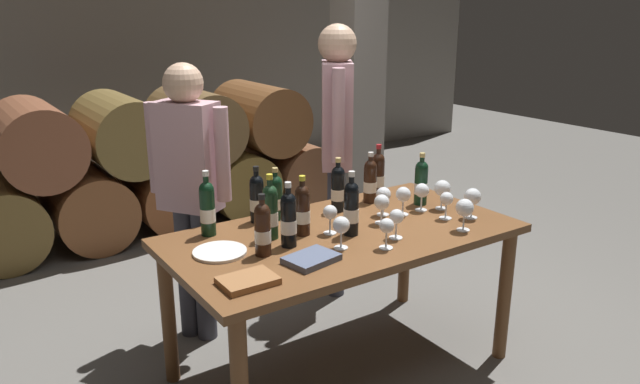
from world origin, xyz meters
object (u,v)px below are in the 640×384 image
at_px(wine_glass_5, 403,195).
at_px(wine_glass_9, 397,218).
at_px(wine_bottle_3, 257,198).
at_px(wine_bottle_7, 289,219).
at_px(wine_bottle_9, 302,209).
at_px(dining_table, 343,249).
at_px(tasting_notebook, 311,259).
at_px(wine_glass_8, 387,227).
at_px(taster_seated_left, 190,181).
at_px(wine_bottle_5, 270,211).
at_px(wine_bottle_11, 263,229).
at_px(wine_glass_11, 473,197).
at_px(wine_glass_0, 447,200).
at_px(wine_glass_4, 465,208).
at_px(wine_glass_6, 442,189).
at_px(leather_ledger, 248,281).
at_px(wine_glass_3, 382,203).
at_px(wine_glass_1, 422,191).
at_px(wine_bottle_4, 421,182).
at_px(sommelier_presenting, 337,136).
at_px(wine_bottle_2, 207,208).
at_px(wine_glass_7, 341,226).
at_px(wine_bottle_1, 351,208).
at_px(wine_bottle_8, 338,188).
at_px(wine_bottle_10, 378,175).
at_px(wine_glass_2, 330,214).
at_px(wine_bottle_0, 276,197).
at_px(wine_bottle_6, 370,181).

xyz_separation_m(wine_glass_5, wine_glass_9, (-0.25, -0.24, -0.01)).
distance_m(wine_bottle_3, wine_bottle_7, 0.37).
relative_size(wine_bottle_3, wine_bottle_9, 1.00).
height_order(dining_table, tasting_notebook, tasting_notebook).
xyz_separation_m(wine_glass_8, taster_seated_left, (-0.52, 1.00, 0.06)).
relative_size(wine_bottle_5, wine_bottle_11, 1.12).
bearing_deg(wine_glass_5, dining_table, -176.86).
bearing_deg(wine_glass_11, wine_bottle_3, 148.96).
bearing_deg(tasting_notebook, wine_glass_0, -6.09).
height_order(wine_glass_4, wine_glass_6, same).
relative_size(wine_glass_4, wine_glass_11, 1.00).
bearing_deg(wine_glass_5, leather_ledger, -165.04).
bearing_deg(wine_bottle_5, wine_glass_3, -13.71).
height_order(wine_bottle_7, wine_glass_1, wine_bottle_7).
bearing_deg(wine_bottle_4, wine_glass_9, -144.80).
height_order(wine_bottle_11, sommelier_presenting, sommelier_presenting).
bearing_deg(wine_bottle_3, wine_glass_1, -22.38).
relative_size(wine_bottle_2, wine_glass_7, 2.09).
distance_m(wine_bottle_3, wine_glass_1, 0.88).
relative_size(wine_bottle_1, wine_bottle_8, 1.08).
xyz_separation_m(wine_bottle_5, wine_glass_9, (0.49, -0.33, -0.03)).
xyz_separation_m(wine_bottle_9, wine_glass_0, (0.73, -0.22, -0.03)).
bearing_deg(wine_glass_4, wine_bottle_2, 148.74).
distance_m(wine_bottle_8, leather_ledger, 0.98).
relative_size(wine_glass_0, wine_glass_9, 0.99).
relative_size(wine_bottle_10, wine_glass_9, 2.14).
bearing_deg(wine_bottle_4, leather_ledger, -163.80).
distance_m(wine_bottle_2, wine_glass_2, 0.58).
relative_size(wine_bottle_10, wine_glass_6, 1.92).
distance_m(wine_bottle_0, wine_bottle_11, 0.47).
relative_size(wine_bottle_0, wine_glass_2, 1.89).
bearing_deg(wine_glass_9, tasting_notebook, -179.21).
xyz_separation_m(wine_bottle_5, wine_glass_11, (1.00, -0.33, -0.02)).
bearing_deg(wine_bottle_11, wine_bottle_5, 50.92).
xyz_separation_m(wine_bottle_6, wine_bottle_9, (-0.58, -0.21, 0.00)).
distance_m(wine_glass_7, sommelier_presenting, 1.13).
relative_size(wine_bottle_3, wine_glass_5, 1.91).
bearing_deg(tasting_notebook, wine_glass_2, 30.96).
relative_size(wine_glass_2, wine_glass_6, 0.89).
relative_size(wine_bottle_6, wine_bottle_7, 0.94).
distance_m(wine_bottle_11, wine_glass_4, 1.00).
bearing_deg(wine_glass_6, tasting_notebook, -168.40).
bearing_deg(wine_bottle_9, dining_table, -22.80).
bearing_deg(wine_bottle_6, wine_glass_7, -139.16).
xyz_separation_m(wine_bottle_2, wine_glass_9, (0.71, -0.54, -0.03)).
height_order(wine_bottle_4, wine_glass_0, wine_bottle_4).
height_order(wine_bottle_3, wine_glass_7, wine_bottle_3).
distance_m(wine_bottle_10, wine_glass_6, 0.39).
distance_m(wine_glass_6, taster_seated_left, 1.35).
xyz_separation_m(wine_bottle_7, wine_glass_4, (0.81, -0.30, -0.02)).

